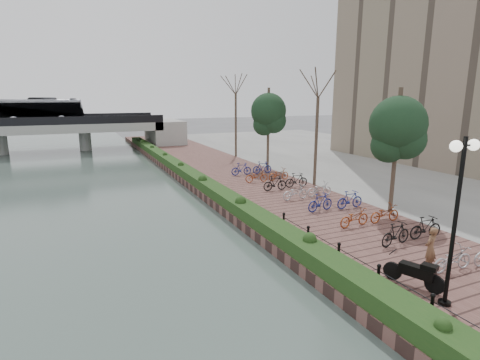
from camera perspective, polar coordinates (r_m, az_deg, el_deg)
promenade at (r=26.20m, az=2.13°, el=-1.33°), size 8.00×75.00×0.50m
inland_pavement at (r=36.06m, az=25.65°, el=1.26°), size 24.00×75.00×0.50m
hedge at (r=27.12m, az=-6.66°, el=0.26°), size 1.10×56.00×0.60m
chain_fence at (r=12.64m, az=23.56°, el=-15.23°), size 0.10×14.10×0.70m
lamppost at (r=11.99m, az=30.46°, el=-0.93°), size 1.02×0.32×4.99m
motorcycle at (r=13.64m, az=24.92°, el=-12.52°), size 1.08×1.71×1.02m
pedestrian at (r=15.04m, az=27.02°, el=-9.27°), size 0.66×0.53×1.57m
bicycle_parking at (r=21.97m, az=12.34°, el=-2.40°), size 2.40×19.89×1.00m
street_trees at (r=23.74m, az=16.17°, el=5.17°), size 3.20×37.12×6.80m
bridge at (r=50.93m, az=-32.05°, el=7.09°), size 36.00×10.77×6.50m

